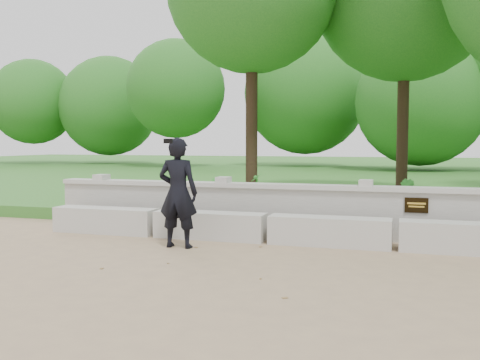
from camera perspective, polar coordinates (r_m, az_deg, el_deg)
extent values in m
plane|color=#9E8561|center=(6.64, 15.87, -10.24)|extent=(80.00, 80.00, 0.00)
cube|color=#316321|center=(20.49, 16.96, -0.32)|extent=(40.00, 22.00, 0.25)
cube|color=beige|center=(9.89, -14.17, -4.18)|extent=(1.90, 0.45, 0.45)
cube|color=beige|center=(9.02, -3.23, -4.86)|extent=(1.90, 0.45, 0.45)
cube|color=beige|center=(8.53, 9.50, -5.43)|extent=(1.90, 0.45, 0.45)
cube|color=beige|center=(8.49, 23.05, -5.73)|extent=(1.90, 0.45, 0.45)
cube|color=#B7B4AC|center=(9.12, 16.38, -3.75)|extent=(12.50, 0.25, 0.82)
cube|color=beige|center=(9.07, 16.43, -0.93)|extent=(12.50, 0.35, 0.08)
cube|color=black|center=(8.95, 18.31, -2.57)|extent=(0.36, 0.02, 0.24)
imported|color=black|center=(8.24, -6.63, -1.36)|extent=(0.64, 0.43, 1.69)
cube|color=black|center=(7.89, -7.68, 4.14)|extent=(0.14, 0.03, 0.07)
cylinder|color=#382619|center=(13.18, 1.25, 7.41)|extent=(0.29, 0.29, 4.29)
cylinder|color=#382619|center=(14.44, 16.98, 7.00)|extent=(0.29, 0.29, 4.32)
imported|color=#32892E|center=(10.42, -2.71, -1.65)|extent=(0.43, 0.41, 0.67)
imported|color=#32892E|center=(11.37, 17.46, -1.47)|extent=(0.44, 0.43, 0.63)
imported|color=#32892E|center=(12.81, 1.76, -0.70)|extent=(0.40, 0.43, 0.62)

